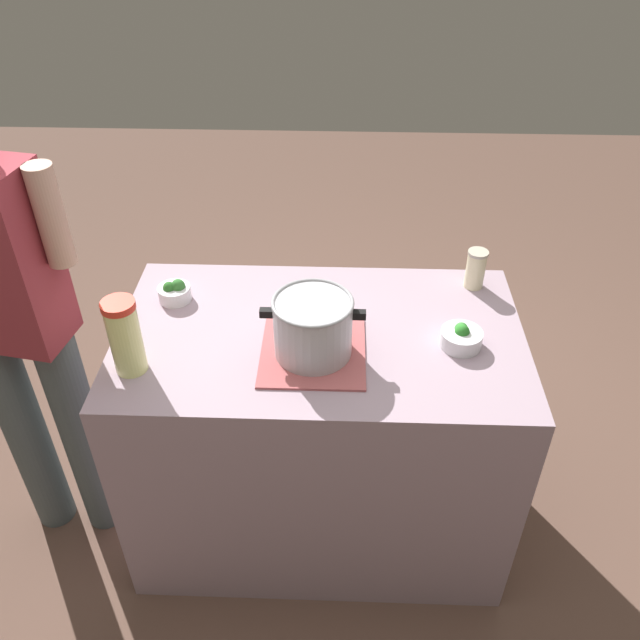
% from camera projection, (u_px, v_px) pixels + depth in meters
% --- Properties ---
extents(ground_plane, '(8.00, 8.00, 0.00)m').
position_uv_depth(ground_plane, '(320.00, 510.00, 2.64)').
color(ground_plane, brown).
extents(counter_slab, '(1.29, 0.76, 0.92)m').
position_uv_depth(counter_slab, '(320.00, 432.00, 2.36)').
color(counter_slab, '#9E8796').
rests_on(counter_slab, ground_plane).
extents(dish_cloth, '(0.32, 0.33, 0.01)m').
position_uv_depth(dish_cloth, '(313.00, 352.00, 1.99)').
color(dish_cloth, '#AC5456').
rests_on(dish_cloth, counter_slab).
extents(cooking_pot, '(0.31, 0.24, 0.19)m').
position_uv_depth(cooking_pot, '(313.00, 326.00, 1.93)').
color(cooking_pot, '#B7B7BC').
rests_on(cooking_pot, dish_cloth).
extents(lemonade_pitcher, '(0.10, 0.10, 0.24)m').
position_uv_depth(lemonade_pitcher, '(125.00, 336.00, 1.87)').
color(lemonade_pitcher, '#E8F092').
rests_on(lemonade_pitcher, counter_slab).
extents(mason_jar, '(0.07, 0.07, 0.14)m').
position_uv_depth(mason_jar, '(476.00, 269.00, 2.24)').
color(mason_jar, beige).
rests_on(mason_jar, counter_slab).
extents(broccoli_bowl_front, '(0.13, 0.13, 0.08)m').
position_uv_depth(broccoli_bowl_front, '(461.00, 337.00, 2.01)').
color(broccoli_bowl_front, silver).
rests_on(broccoli_bowl_front, counter_slab).
extents(broccoli_bowl_center, '(0.11, 0.11, 0.08)m').
position_uv_depth(broccoli_bowl_center, '(175.00, 292.00, 2.20)').
color(broccoli_bowl_center, silver).
rests_on(broccoli_bowl_center, counter_slab).
extents(person_cook, '(0.50, 0.26, 1.69)m').
position_uv_depth(person_cook, '(17.00, 330.00, 2.05)').
color(person_cook, '#4A5659').
rests_on(person_cook, ground_plane).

